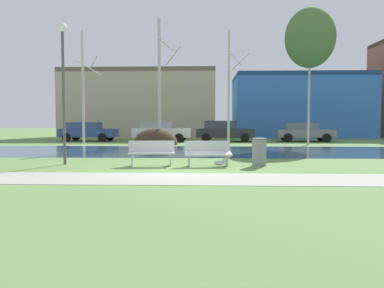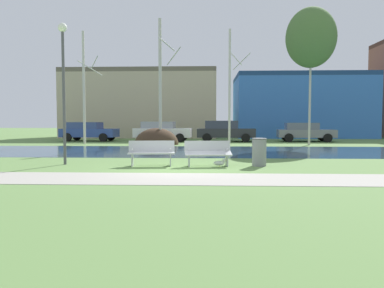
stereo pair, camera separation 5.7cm
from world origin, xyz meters
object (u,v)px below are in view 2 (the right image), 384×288
Objects in this scene: trash_bin at (259,152)px; parked_sedan_second_white at (162,131)px; streetlamp at (63,70)px; bench_right at (208,153)px; bench_left at (151,152)px; seagull at (220,163)px; parked_hatch_third_dark at (225,131)px; parked_van_nearest_blue at (88,131)px; parked_wagon_fourth_grey at (305,132)px.

trash_bin is 0.22× the size of parked_sedan_second_white.
bench_right is at bearing -3.47° from streetlamp.
bench_right is at bearing 0.00° from bench_left.
trash_bin is 0.19× the size of streetlamp.
parked_hatch_third_dark is (0.88, 16.03, 0.69)m from seagull.
parked_van_nearest_blue is at bearing 119.93° from bench_right.
streetlamp is 1.15× the size of parked_van_nearest_blue.
bench_right is at bearing -175.95° from trash_bin.
streetlamp is 16.46m from parked_van_nearest_blue.
trash_bin is (1.78, 0.13, 0.03)m from bench_right.
trash_bin reaches higher than bench_right.
streetlamp reaches higher than parked_sedan_second_white.
parked_hatch_third_dark is (-0.49, 15.80, 0.32)m from trash_bin.
parked_hatch_third_dark is at bearing 85.40° from bench_right.
parked_van_nearest_blue is 5.73m from parked_sedan_second_white.
bench_right is 15.99m from parked_hatch_third_dark.
streetlamp is at bearing -128.22° from parked_wagon_fourth_grey.
streetlamp is 1.13× the size of parked_hatch_third_dark.
bench_right is 1.78m from trash_bin.
parked_sedan_second_white is at bearing 103.82° from seagull.
bench_left is at bearing 180.00° from bench_right.
parked_van_nearest_blue is at bearing 179.44° from parked_hatch_third_dark.
parked_van_nearest_blue is at bearing 124.68° from trash_bin.
bench_left is 0.38× the size of parked_wagon_fourth_grey.
trash_bin is (3.73, 0.13, 0.03)m from bench_left.
trash_bin is at bearing -88.21° from parked_hatch_third_dark.
trash_bin is 0.22× the size of parked_van_nearest_blue.
bench_right is at bearing -94.60° from parked_hatch_third_dark.
seagull is 0.10× the size of parked_sedan_second_white.
seagull is at bearing -4.21° from streetlamp.
bench_right is 18.50m from parked_van_nearest_blue.
parked_van_nearest_blue reaches higher than bench_right.
seagull is at bearing -170.77° from trash_bin.
bench_right is 5.90m from streetlamp.
parked_hatch_third_dark is (4.79, 0.12, 0.02)m from parked_sedan_second_white.
parked_wagon_fourth_grey is at bearing 66.98° from seagull.
streetlamp is 20.20m from parked_wagon_fourth_grey.
bench_right is 0.33× the size of streetlamp.
bench_left is 4.31m from streetlamp.
parked_sedan_second_white is 1.03× the size of parked_wagon_fourth_grey.
bench_left is at bearing -65.59° from parked_van_nearest_blue.
trash_bin is at bearing 9.23° from seagull.
parked_sedan_second_white is (-1.55, 15.81, 0.32)m from bench_left.
streetlamp is (-3.17, 0.31, 2.90)m from bench_left.
parked_van_nearest_blue is at bearing 114.41° from bench_left.
parked_wagon_fourth_grey is (6.86, 16.14, 0.62)m from seagull.
parked_wagon_fourth_grey is (5.49, 15.92, 0.25)m from trash_bin.
seagull is 16.07m from parked_hatch_third_dark.
bench_left is 17.61m from parked_van_nearest_blue.
streetlamp is (-6.90, 0.18, 2.87)m from trash_bin.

